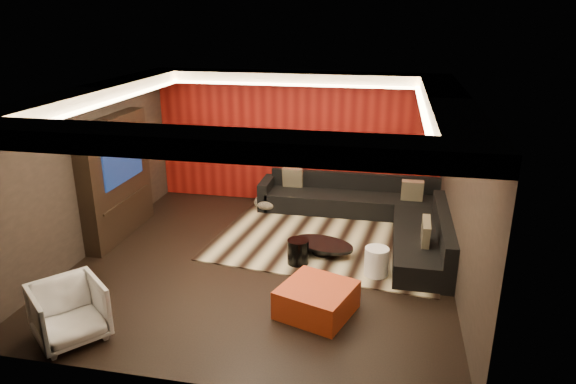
% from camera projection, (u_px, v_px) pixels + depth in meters
% --- Properties ---
extents(floor, '(6.00, 6.00, 0.02)m').
position_uv_depth(floor, '(263.00, 263.00, 8.49)').
color(floor, black).
rests_on(floor, ground).
extents(ceiling, '(6.00, 6.00, 0.02)m').
position_uv_depth(ceiling, '(260.00, 91.00, 7.55)').
color(ceiling, silver).
rests_on(ceiling, ground).
extents(wall_back, '(6.00, 0.02, 2.80)m').
position_uv_depth(wall_back, '(297.00, 138.00, 10.81)').
color(wall_back, black).
rests_on(wall_back, ground).
extents(wall_left, '(0.02, 6.00, 2.80)m').
position_uv_depth(wall_left, '(87.00, 171.00, 8.59)').
color(wall_left, black).
rests_on(wall_left, ground).
extents(wall_right, '(0.02, 6.00, 2.80)m').
position_uv_depth(wall_right, '(462.00, 195.00, 7.46)').
color(wall_right, black).
rests_on(wall_right, ground).
extents(red_feature_wall, '(5.98, 0.05, 2.78)m').
position_uv_depth(red_feature_wall, '(296.00, 139.00, 10.77)').
color(red_feature_wall, '#6B0C0A').
rests_on(red_feature_wall, ground).
extents(soffit_back, '(6.00, 0.60, 0.22)m').
position_uv_depth(soffit_back, '(294.00, 78.00, 10.09)').
color(soffit_back, silver).
rests_on(soffit_back, ground).
extents(soffit_front, '(6.00, 0.60, 0.22)m').
position_uv_depth(soffit_front, '(193.00, 143.00, 5.10)').
color(soffit_front, silver).
rests_on(soffit_front, ground).
extents(soffit_left, '(0.60, 4.80, 0.22)m').
position_uv_depth(soffit_left, '(95.00, 94.00, 8.10)').
color(soffit_left, silver).
rests_on(soffit_left, ground).
extents(soffit_right, '(0.60, 4.80, 0.22)m').
position_uv_depth(soffit_right, '(449.00, 106.00, 7.09)').
color(soffit_right, silver).
rests_on(soffit_right, ground).
extents(cove_back, '(4.80, 0.08, 0.04)m').
position_uv_depth(cove_back, '(291.00, 85.00, 9.81)').
color(cove_back, '#FFD899').
rests_on(cove_back, ground).
extents(cove_front, '(4.80, 0.08, 0.04)m').
position_uv_depth(cove_front, '(205.00, 143.00, 5.44)').
color(cove_front, '#FFD899').
rests_on(cove_front, ground).
extents(cove_left, '(0.08, 4.80, 0.04)m').
position_uv_depth(cove_left, '(115.00, 100.00, 8.07)').
color(cove_left, '#FFD899').
rests_on(cove_left, ground).
extents(cove_right, '(0.08, 4.80, 0.04)m').
position_uv_depth(cove_right, '(423.00, 111.00, 7.18)').
color(cove_right, '#FFD899').
rests_on(cove_right, ground).
extents(tv_surround, '(0.30, 2.00, 2.20)m').
position_uv_depth(tv_surround, '(116.00, 178.00, 9.21)').
color(tv_surround, black).
rests_on(tv_surround, ground).
extents(tv_screen, '(0.04, 1.30, 0.80)m').
position_uv_depth(tv_screen, '(122.00, 160.00, 9.06)').
color(tv_screen, black).
rests_on(tv_screen, ground).
extents(tv_shelf, '(0.04, 1.60, 0.04)m').
position_uv_depth(tv_shelf, '(127.00, 199.00, 9.31)').
color(tv_shelf, black).
rests_on(tv_shelf, ground).
extents(rug, '(4.33, 3.45, 0.02)m').
position_uv_depth(rug, '(329.00, 240.00, 9.30)').
color(rug, beige).
rests_on(rug, floor).
extents(coffee_table, '(1.36, 1.36, 0.18)m').
position_uv_depth(coffee_table, '(323.00, 248.00, 8.76)').
color(coffee_table, black).
rests_on(coffee_table, rug).
extents(drum_stool, '(0.46, 0.46, 0.41)m').
position_uv_depth(drum_stool, '(298.00, 252.00, 8.36)').
color(drum_stool, black).
rests_on(drum_stool, rug).
extents(striped_pouf, '(0.61, 0.61, 0.32)m').
position_uv_depth(striped_pouf, '(268.00, 202.00, 10.67)').
color(striped_pouf, beige).
rests_on(striped_pouf, rug).
extents(white_side_table, '(0.43, 0.43, 0.47)m').
position_uv_depth(white_side_table, '(376.00, 262.00, 7.99)').
color(white_side_table, white).
rests_on(white_side_table, floor).
extents(orange_ottoman, '(1.16, 1.16, 0.40)m').
position_uv_depth(orange_ottoman, '(317.00, 300.00, 7.01)').
color(orange_ottoman, '#A54115').
rests_on(orange_ottoman, floor).
extents(armchair, '(1.15, 1.15, 0.75)m').
position_uv_depth(armchair, '(69.00, 312.00, 6.40)').
color(armchair, silver).
rests_on(armchair, floor).
extents(sectional_sofa, '(3.65, 3.50, 0.75)m').
position_uv_depth(sectional_sofa, '(375.00, 214.00, 9.80)').
color(sectional_sofa, black).
rests_on(sectional_sofa, floor).
extents(throw_pillows, '(2.88, 2.74, 0.50)m').
position_uv_depth(throw_pillows, '(371.00, 197.00, 9.65)').
color(throw_pillows, '#BBAE89').
rests_on(throw_pillows, sectional_sofa).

